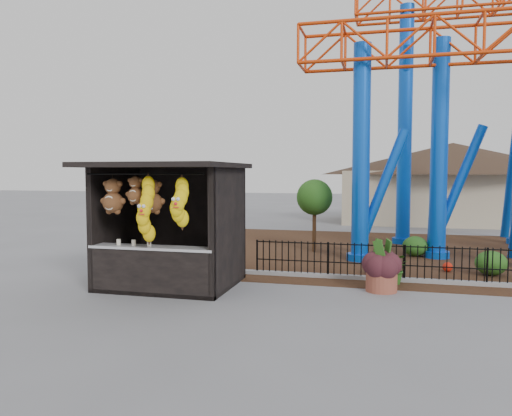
% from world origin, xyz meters
% --- Properties ---
extents(ground, '(120.00, 120.00, 0.00)m').
position_xyz_m(ground, '(0.00, 0.00, 0.00)').
color(ground, slate).
rests_on(ground, ground).
extents(mulch_bed, '(18.00, 12.00, 0.02)m').
position_xyz_m(mulch_bed, '(4.00, 8.00, 0.01)').
color(mulch_bed, '#331E11').
rests_on(mulch_bed, ground).
extents(curb, '(18.00, 0.18, 0.12)m').
position_xyz_m(curb, '(4.00, 3.00, 0.06)').
color(curb, gray).
rests_on(curb, ground).
extents(prize_booth, '(3.50, 3.40, 3.12)m').
position_xyz_m(prize_booth, '(-3.00, 0.90, 1.54)').
color(prize_booth, black).
rests_on(prize_booth, ground).
extents(picket_fence, '(12.20, 0.06, 1.00)m').
position_xyz_m(picket_fence, '(4.90, 3.00, 0.50)').
color(picket_fence, black).
rests_on(picket_fence, ground).
extents(roller_coaster, '(11.00, 6.37, 10.82)m').
position_xyz_m(roller_coaster, '(5.12, 8.23, 6.44)').
color(roller_coaster, blue).
rests_on(roller_coaster, ground).
extents(terracotta_planter, '(0.81, 0.81, 0.54)m').
position_xyz_m(terracotta_planter, '(2.22, 1.82, 0.27)').
color(terracotta_planter, brown).
rests_on(terracotta_planter, ground).
extents(planter_foliage, '(0.70, 0.70, 0.64)m').
position_xyz_m(planter_foliage, '(2.22, 1.82, 0.86)').
color(planter_foliage, '#36151B').
rests_on(planter_foliage, terracotta_planter).
extents(potted_plant, '(0.90, 0.83, 0.82)m').
position_xyz_m(potted_plant, '(2.55, 2.70, 0.41)').
color(potted_plant, '#2C5E1B').
rests_on(potted_plant, ground).
extents(landscaping, '(7.45, 4.17, 0.69)m').
position_xyz_m(landscaping, '(4.67, 5.74, 0.32)').
color(landscaping, '#224D16').
rests_on(landscaping, mulch_bed).
extents(pavilion, '(15.00, 15.00, 4.80)m').
position_xyz_m(pavilion, '(6.00, 20.00, 3.07)').
color(pavilion, '#BFAD8C').
rests_on(pavilion, ground).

